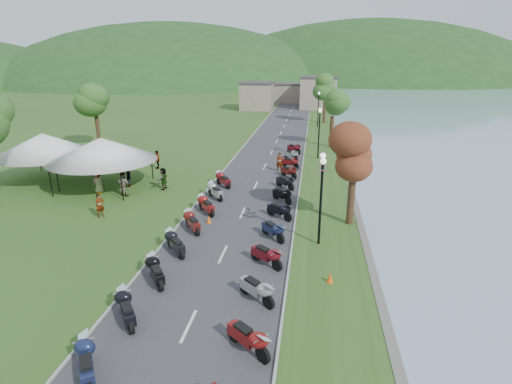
{
  "coord_description": "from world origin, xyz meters",
  "views": [
    {
      "loc": [
        4.43,
        -2.44,
        9.87
      ],
      "look_at": [
        0.8,
        22.65,
        1.3
      ],
      "focal_mm": 28.0,
      "sensor_mm": 36.0,
      "label": 1
    }
  ],
  "objects_px": {
    "pedestrian_a": "(101,217)",
    "vendor_tent_main": "(104,163)",
    "pedestrian_c": "(129,187)",
    "pedestrian_b": "(124,195)"
  },
  "relations": [
    {
      "from": "vendor_tent_main",
      "to": "pedestrian_a",
      "type": "height_order",
      "value": "vendor_tent_main"
    },
    {
      "from": "vendor_tent_main",
      "to": "pedestrian_c",
      "type": "distance_m",
      "value": 2.65
    },
    {
      "from": "pedestrian_a",
      "to": "vendor_tent_main",
      "type": "bearing_deg",
      "value": 61.34
    },
    {
      "from": "pedestrian_c",
      "to": "vendor_tent_main",
      "type": "bearing_deg",
      "value": -95.58
    },
    {
      "from": "pedestrian_c",
      "to": "pedestrian_b",
      "type": "bearing_deg",
      "value": -1.7
    },
    {
      "from": "pedestrian_a",
      "to": "pedestrian_b",
      "type": "xyz_separation_m",
      "value": [
        -0.45,
        4.27,
        0.0
      ]
    },
    {
      "from": "pedestrian_b",
      "to": "pedestrian_c",
      "type": "bearing_deg",
      "value": -55.53
    },
    {
      "from": "pedestrian_a",
      "to": "pedestrian_b",
      "type": "relative_size",
      "value": 0.87
    },
    {
      "from": "pedestrian_c",
      "to": "pedestrian_a",
      "type": "bearing_deg",
      "value": -9.03
    },
    {
      "from": "pedestrian_b",
      "to": "pedestrian_a",
      "type": "bearing_deg",
      "value": 113.44
    }
  ]
}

